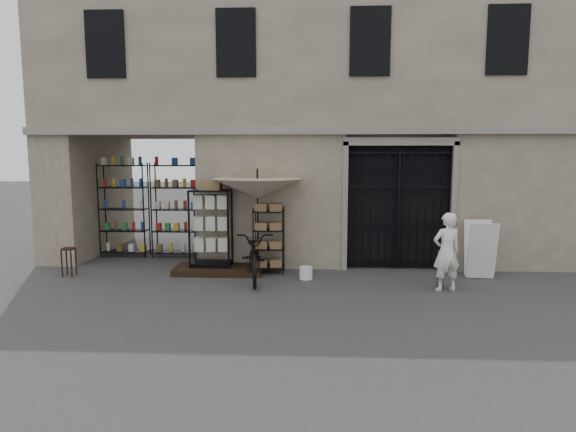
{
  "coord_description": "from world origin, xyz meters",
  "views": [
    {
      "loc": [
        -0.31,
        -9.17,
        2.68
      ],
      "look_at": [
        -0.8,
        1.4,
        1.35
      ],
      "focal_mm": 30.0,
      "sensor_mm": 36.0,
      "label": 1
    }
  ],
  "objects_px": {
    "display_cabinet": "(211,232)",
    "shopkeeper": "(445,290)",
    "wooden_stool": "(69,261)",
    "wire_rack": "(269,241)",
    "market_umbrella": "(257,183)",
    "easel_sign": "(480,249)",
    "bicycle": "(255,280)",
    "white_bucket": "(306,273)",
    "steel_bollard": "(441,270)"
  },
  "relations": [
    {
      "from": "market_umbrella",
      "to": "easel_sign",
      "type": "height_order",
      "value": "market_umbrella"
    },
    {
      "from": "wooden_stool",
      "to": "display_cabinet",
      "type": "bearing_deg",
      "value": 9.16
    },
    {
      "from": "display_cabinet",
      "to": "bicycle",
      "type": "xyz_separation_m",
      "value": [
        1.08,
        -0.64,
        -0.94
      ]
    },
    {
      "from": "wooden_stool",
      "to": "shopkeeper",
      "type": "height_order",
      "value": "wooden_stool"
    },
    {
      "from": "display_cabinet",
      "to": "steel_bollard",
      "type": "relative_size",
      "value": 2.48
    },
    {
      "from": "white_bucket",
      "to": "shopkeeper",
      "type": "xyz_separation_m",
      "value": [
        2.79,
        -0.78,
        -0.13
      ]
    },
    {
      "from": "wire_rack",
      "to": "market_umbrella",
      "type": "height_order",
      "value": "market_umbrella"
    },
    {
      "from": "market_umbrella",
      "to": "wooden_stool",
      "type": "xyz_separation_m",
      "value": [
        -4.19,
        -0.45,
        -1.73
      ]
    },
    {
      "from": "bicycle",
      "to": "steel_bollard",
      "type": "xyz_separation_m",
      "value": [
        3.85,
        -0.46,
        0.38
      ]
    },
    {
      "from": "market_umbrella",
      "to": "shopkeeper",
      "type": "xyz_separation_m",
      "value": [
        3.89,
        -1.24,
        -2.07
      ]
    },
    {
      "from": "easel_sign",
      "to": "display_cabinet",
      "type": "bearing_deg",
      "value": -177.48
    },
    {
      "from": "steel_bollard",
      "to": "shopkeeper",
      "type": "xyz_separation_m",
      "value": [
        0.05,
        -0.18,
        -0.38
      ]
    },
    {
      "from": "shopkeeper",
      "to": "easel_sign",
      "type": "distance_m",
      "value": 1.59
    },
    {
      "from": "wire_rack",
      "to": "steel_bollard",
      "type": "relative_size",
      "value": 1.98
    },
    {
      "from": "display_cabinet",
      "to": "bicycle",
      "type": "height_order",
      "value": "display_cabinet"
    },
    {
      "from": "display_cabinet",
      "to": "wooden_stool",
      "type": "bearing_deg",
      "value": -152.69
    },
    {
      "from": "shopkeeper",
      "to": "wooden_stool",
      "type": "bearing_deg",
      "value": -20.28
    },
    {
      "from": "market_umbrella",
      "to": "bicycle",
      "type": "xyz_separation_m",
      "value": [
        -0.01,
        -0.59,
        -2.07
      ]
    },
    {
      "from": "display_cabinet",
      "to": "wire_rack",
      "type": "height_order",
      "value": "display_cabinet"
    },
    {
      "from": "bicycle",
      "to": "shopkeeper",
      "type": "height_order",
      "value": "bicycle"
    },
    {
      "from": "steel_bollard",
      "to": "shopkeeper",
      "type": "bearing_deg",
      "value": -73.29
    },
    {
      "from": "bicycle",
      "to": "shopkeeper",
      "type": "xyz_separation_m",
      "value": [
        3.9,
        -0.64,
        0.0
      ]
    },
    {
      "from": "wire_rack",
      "to": "easel_sign",
      "type": "height_order",
      "value": "wire_rack"
    },
    {
      "from": "display_cabinet",
      "to": "market_umbrella",
      "type": "distance_m",
      "value": 1.57
    },
    {
      "from": "display_cabinet",
      "to": "bicycle",
      "type": "relative_size",
      "value": 0.91
    },
    {
      "from": "wooden_stool",
      "to": "shopkeeper",
      "type": "xyz_separation_m",
      "value": [
        8.09,
        -0.78,
        -0.34
      ]
    },
    {
      "from": "wire_rack",
      "to": "shopkeeper",
      "type": "height_order",
      "value": "wire_rack"
    },
    {
      "from": "wire_rack",
      "to": "market_umbrella",
      "type": "relative_size",
      "value": 0.53
    },
    {
      "from": "wire_rack",
      "to": "shopkeeper",
      "type": "xyz_separation_m",
      "value": [
        3.65,
        -1.3,
        -0.74
      ]
    },
    {
      "from": "shopkeeper",
      "to": "easel_sign",
      "type": "bearing_deg",
      "value": -149.38
    },
    {
      "from": "display_cabinet",
      "to": "shopkeeper",
      "type": "relative_size",
      "value": 1.21
    },
    {
      "from": "display_cabinet",
      "to": "bicycle",
      "type": "distance_m",
      "value": 1.57
    },
    {
      "from": "wooden_stool",
      "to": "easel_sign",
      "type": "height_order",
      "value": "easel_sign"
    },
    {
      "from": "market_umbrella",
      "to": "white_bucket",
      "type": "bearing_deg",
      "value": -22.62
    },
    {
      "from": "easel_sign",
      "to": "wire_rack",
      "type": "bearing_deg",
      "value": -178.31
    },
    {
      "from": "steel_bollard",
      "to": "display_cabinet",
      "type": "bearing_deg",
      "value": 167.31
    },
    {
      "from": "white_bucket",
      "to": "wooden_stool",
      "type": "xyz_separation_m",
      "value": [
        -5.3,
        0.01,
        0.2
      ]
    },
    {
      "from": "market_umbrella",
      "to": "steel_bollard",
      "type": "height_order",
      "value": "market_umbrella"
    },
    {
      "from": "shopkeeper",
      "to": "steel_bollard",
      "type": "bearing_deg",
      "value": -88.03
    },
    {
      "from": "wooden_stool",
      "to": "wire_rack",
      "type": "bearing_deg",
      "value": 6.59
    },
    {
      "from": "market_umbrella",
      "to": "easel_sign",
      "type": "bearing_deg",
      "value": -2.36
    },
    {
      "from": "white_bucket",
      "to": "steel_bollard",
      "type": "height_order",
      "value": "steel_bollard"
    },
    {
      "from": "wooden_stool",
      "to": "white_bucket",
      "type": "bearing_deg",
      "value": -0.09
    },
    {
      "from": "wire_rack",
      "to": "easel_sign",
      "type": "bearing_deg",
      "value": -26.99
    },
    {
      "from": "white_bucket",
      "to": "steel_bollard",
      "type": "xyz_separation_m",
      "value": [
        2.74,
        -0.6,
        0.25
      ]
    },
    {
      "from": "wire_rack",
      "to": "steel_bollard",
      "type": "distance_m",
      "value": 3.78
    },
    {
      "from": "display_cabinet",
      "to": "shopkeeper",
      "type": "bearing_deg",
      "value": 3.67
    },
    {
      "from": "bicycle",
      "to": "white_bucket",
      "type": "bearing_deg",
      "value": -0.94
    },
    {
      "from": "market_umbrella",
      "to": "easel_sign",
      "type": "relative_size",
      "value": 2.32
    },
    {
      "from": "market_umbrella",
      "to": "bicycle",
      "type": "relative_size",
      "value": 1.37
    }
  ]
}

